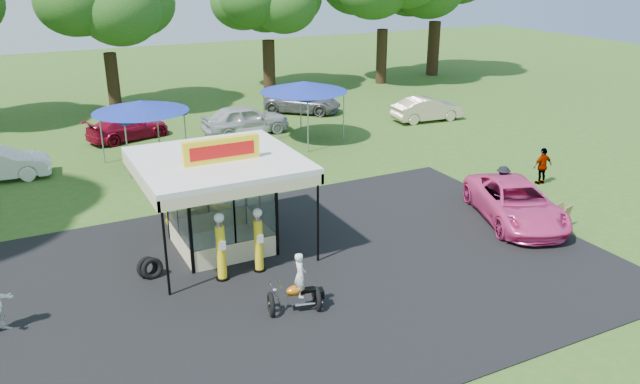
# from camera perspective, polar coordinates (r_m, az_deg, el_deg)

# --- Properties ---
(ground) EXTENTS (120.00, 120.00, 0.00)m
(ground) POSITION_cam_1_polar(r_m,az_deg,el_deg) (19.33, 1.64, -9.66)
(ground) COLOR #2C591C
(ground) RESTS_ON ground
(asphalt_apron) EXTENTS (20.00, 14.00, 0.04)m
(asphalt_apron) POSITION_cam_1_polar(r_m,az_deg,el_deg) (20.87, -0.99, -7.13)
(asphalt_apron) COLOR black
(asphalt_apron) RESTS_ON ground
(gas_station_kiosk) EXTENTS (5.40, 5.40, 4.18)m
(gas_station_kiosk) POSITION_cam_1_polar(r_m,az_deg,el_deg) (22.01, -9.14, -0.82)
(gas_station_kiosk) COLOR white
(gas_station_kiosk) RESTS_ON ground
(gas_pump_left) EXTENTS (0.44, 0.44, 2.34)m
(gas_pump_left) POSITION_cam_1_polar(r_m,az_deg,el_deg) (20.05, -9.05, -5.12)
(gas_pump_left) COLOR black
(gas_pump_left) RESTS_ON ground
(gas_pump_right) EXTENTS (0.42, 0.42, 2.25)m
(gas_pump_right) POSITION_cam_1_polar(r_m,az_deg,el_deg) (20.46, -5.64, -4.54)
(gas_pump_right) COLOR black
(gas_pump_right) RESTS_ON ground
(motorcycle) EXTENTS (1.71, 1.10, 1.95)m
(motorcycle) POSITION_cam_1_polar(r_m,az_deg,el_deg) (18.32, -2.01, -8.78)
(motorcycle) COLOR black
(motorcycle) RESTS_ON ground
(spare_tires) EXTENTS (0.90, 0.62, 0.75)m
(spare_tires) POSITION_cam_1_polar(r_m,az_deg,el_deg) (20.99, -15.30, -6.72)
(spare_tires) COLOR black
(spare_tires) RESTS_ON ground
(a_frame_sign) EXTENTS (0.54, 0.56, 0.90)m
(a_frame_sign) POSITION_cam_1_polar(r_m,az_deg,el_deg) (25.73, 21.36, -2.00)
(a_frame_sign) COLOR #593819
(a_frame_sign) RESTS_ON ground
(kiosk_car) EXTENTS (2.82, 1.13, 0.96)m
(kiosk_car) POSITION_cam_1_polar(r_m,az_deg,el_deg) (24.47, -10.59, -1.96)
(kiosk_car) COLOR yellow
(kiosk_car) RESTS_ON ground
(pink_sedan) EXTENTS (4.41, 6.19, 1.57)m
(pink_sedan) POSITION_cam_1_polar(r_m,az_deg,el_deg) (25.49, 17.45, -0.92)
(pink_sedan) COLOR #EC408A
(pink_sedan) RESTS_ON ground
(spectator_east_a) EXTENTS (1.06, 0.66, 1.57)m
(spectator_east_a) POSITION_cam_1_polar(r_m,az_deg,el_deg) (27.41, 16.32, 0.73)
(spectator_east_a) COLOR black
(spectator_east_a) RESTS_ON ground
(spectator_east_b) EXTENTS (1.02, 0.47, 1.71)m
(spectator_east_b) POSITION_cam_1_polar(r_m,az_deg,el_deg) (30.07, 19.69, 2.25)
(spectator_east_b) COLOR gray
(spectator_east_b) RESTS_ON ground
(bg_car_b) EXTENTS (5.03, 3.20, 1.36)m
(bg_car_b) POSITION_cam_1_polar(r_m,az_deg,el_deg) (37.12, -17.15, 5.65)
(bg_car_b) COLOR maroon
(bg_car_b) RESTS_ON ground
(bg_car_c) EXTENTS (5.08, 2.05, 1.73)m
(bg_car_c) POSITION_cam_1_polar(r_m,az_deg,el_deg) (36.81, -6.85, 6.61)
(bg_car_c) COLOR silver
(bg_car_c) RESTS_ON ground
(bg_car_d) EXTENTS (5.36, 5.06, 1.41)m
(bg_car_d) POSITION_cam_1_polar(r_m,az_deg,el_deg) (41.86, -1.61, 8.24)
(bg_car_d) COLOR #59585B
(bg_car_d) RESTS_ON ground
(bg_car_e) EXTENTS (4.63, 1.94, 1.49)m
(bg_car_e) POSITION_cam_1_polar(r_m,az_deg,el_deg) (40.19, 9.78, 7.48)
(bg_car_e) COLOR beige
(bg_car_e) RESTS_ON ground
(tent_west) EXTENTS (4.64, 4.64, 3.25)m
(tent_west) POSITION_cam_1_polar(r_m,az_deg,el_deg) (31.73, -16.10, 7.51)
(tent_west) COLOR gray
(tent_west) RESTS_ON ground
(tent_east) EXTENTS (4.82, 4.82, 3.37)m
(tent_east) POSITION_cam_1_polar(r_m,az_deg,el_deg) (34.71, -1.48, 9.58)
(tent_east) COLOR gray
(tent_east) RESTS_ON ground
(oak_far_c) EXTENTS (9.25, 9.25, 10.90)m
(oak_far_c) POSITION_cam_1_polar(r_m,az_deg,el_deg) (43.67, -19.16, 15.93)
(oak_far_c) COLOR black
(oak_far_c) RESTS_ON ground
(oak_far_d) EXTENTS (8.80, 8.80, 10.47)m
(oak_far_d) POSITION_cam_1_polar(r_m,az_deg,el_deg) (48.77, -4.86, 17.05)
(oak_far_d) COLOR black
(oak_far_d) RESTS_ON ground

